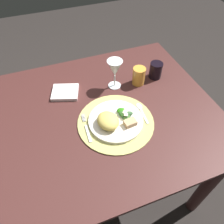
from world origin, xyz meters
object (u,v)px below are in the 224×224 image
Objects in this scene: dinner_plate at (116,121)px; napkin at (65,92)px; dining_table at (97,133)px; spoon at (141,110)px; fork at (87,129)px; dark_tumbler at (156,70)px; amber_tumbler at (139,76)px; wine_glass at (115,69)px.

dinner_plate reaches higher than napkin.
dining_table is 0.27m from spoon.
spoon is at bearing -37.84° from napkin.
fork is 0.52m from dark_tumbler.
napkin is 0.40m from amber_tumbler.
napkin is at bearing 123.09° from dinner_plate.
spoon is at bearing -111.33° from amber_tumbler.
amber_tumbler reaches higher than napkin.
wine_glass is at bearing 46.81° from fork.
spoon is at bearing -15.34° from dining_table.
spoon is (0.28, 0.02, -0.00)m from fork.
fork is (-0.14, 0.00, -0.01)m from dinner_plate.
dark_tumbler reaches higher than spoon.
dining_table is 0.20m from dinner_plate.
dark_tumbler reaches higher than napkin.
fork is 0.41m from amber_tumbler.
dark_tumbler is at bearing 7.83° from amber_tumbler.
dining_table is at bearing -154.92° from amber_tumbler.
amber_tumbler reaches higher than spoon.
napkin reaches higher than dining_table.
dinner_plate is 2.60× the size of amber_tumbler.
spoon is (0.14, 0.03, -0.01)m from dinner_plate.
napkin is at bearing 119.47° from dining_table.
spoon is 1.49× the size of dark_tumbler.
amber_tumbler is (0.07, 0.19, 0.04)m from spoon.
dining_table is at bearing -159.39° from dark_tumbler.
spoon is at bearing -131.81° from dark_tumbler.
dark_tumbler reaches higher than dinner_plate.
dark_tumbler reaches higher than fork.
dark_tumbler is at bearing 20.61° from dining_table.
spoon is (0.21, -0.06, 0.16)m from dining_table.
dark_tumbler is at bearing 35.62° from dinner_plate.
fork is 1.21× the size of spoon.
wine_glass reaches higher than spoon.
dining_table is at bearing -134.94° from wine_glass.
spoon is 0.85× the size of wine_glass.
amber_tumbler is at bearing -10.10° from wine_glass.
fork is at bearing -153.58° from dark_tumbler.
spoon reaches higher than fork.
wine_glass reaches higher than napkin.
dark_tumbler is (0.24, -0.01, -0.07)m from wine_glass.
dinner_plate is 0.31m from amber_tumbler.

